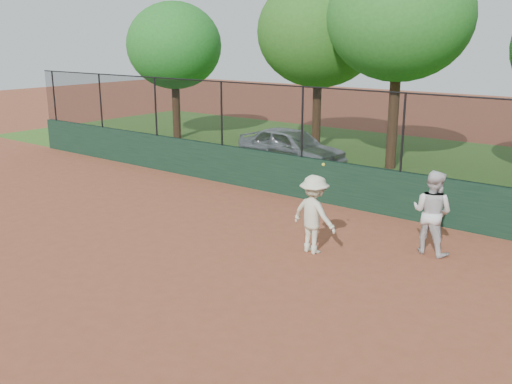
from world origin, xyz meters
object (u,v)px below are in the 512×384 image
Objects in this scene: tree_1 at (319,32)px; parked_car at (291,147)px; tree_0 at (174,46)px; tree_2 at (399,17)px; player_main at (314,214)px; player_second at (432,212)px.

parked_car is at bearing -72.36° from tree_1.
tree_2 is (10.43, 0.22, 1.01)m from tree_0.
tree_1 is (-6.23, 10.08, 3.84)m from player_main.
player_second is 2.51m from player_main.
tree_2 reaches higher than parked_car.
tree_1 is at bearing 14.91° from tree_0.
player_second is 0.89× the size of player_main.
tree_1 is at bearing 121.69° from player_main.
tree_0 is (-7.50, 1.73, 3.41)m from parked_car.
tree_2 is at bearing 1.23° from tree_0.
tree_2 reaches higher than player_second.
player_second is 0.25× the size of tree_2.
parked_car is 8.42m from tree_0.
parked_car is at bearing -31.11° from player_second.
tree_0 is 0.83× the size of tree_2.
tree_2 reaches higher than tree_1.
player_main is 15.51m from tree_0.
player_second is 12.48m from tree_1.
tree_1 reaches higher than tree_0.
tree_0 is 10.48m from tree_2.
player_main is at bearing -136.94° from parked_car.
parked_car is 2.02× the size of player_main.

